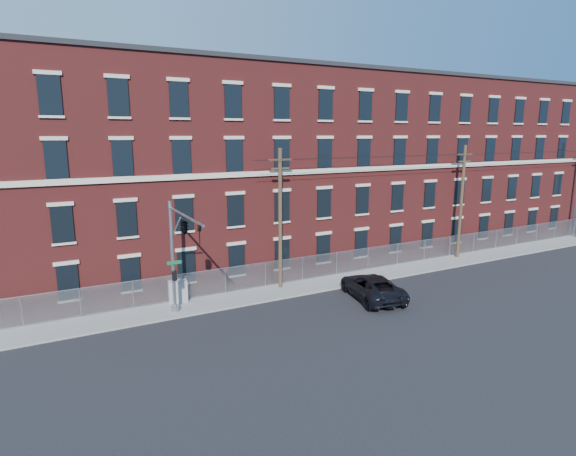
# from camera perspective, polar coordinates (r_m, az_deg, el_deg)

# --- Properties ---
(ground) EXTENTS (140.00, 140.00, 0.00)m
(ground) POSITION_cam_1_polar(r_m,az_deg,el_deg) (28.69, 0.62, -11.23)
(ground) COLOR black
(ground) RESTS_ON ground
(sidewalk) EXTENTS (65.00, 3.00, 0.12)m
(sidewalk) POSITION_cam_1_polar(r_m,az_deg,el_deg) (39.08, 12.72, -5.19)
(sidewalk) COLOR gray
(sidewalk) RESTS_ON ground
(mill_building) EXTENTS (55.30, 14.32, 16.30)m
(mill_building) POSITION_cam_1_polar(r_m,az_deg,el_deg) (44.70, 5.68, 7.66)
(mill_building) COLOR maroon
(mill_building) RESTS_ON ground
(chain_link_fence) EXTENTS (59.06, 0.06, 1.85)m
(chain_link_fence) POSITION_cam_1_polar(r_m,az_deg,el_deg) (39.76, 11.57, -3.36)
(chain_link_fence) COLOR #A5A8AD
(chain_link_fence) RESTS_ON ground
(traffic_signal_mast) EXTENTS (0.90, 6.75, 7.00)m
(traffic_signal_mast) POSITION_cam_1_polar(r_m,az_deg,el_deg) (26.89, -12.93, -1.03)
(traffic_signal_mast) COLOR #9EA0A5
(traffic_signal_mast) RESTS_ON ground
(utility_pole_near) EXTENTS (1.80, 0.28, 10.00)m
(utility_pole_near) POSITION_cam_1_polar(r_m,az_deg,el_deg) (32.86, -0.96, 1.42)
(utility_pole_near) COLOR #4B3725
(utility_pole_near) RESTS_ON ground
(utility_pole_mid) EXTENTS (1.80, 0.28, 10.00)m
(utility_pole_mid) POSITION_cam_1_polar(r_m,az_deg,el_deg) (43.95, 20.48, 3.25)
(utility_pole_mid) COLOR #4B3725
(utility_pole_mid) RESTS_ON ground
(overhead_wires) EXTENTS (40.00, 0.62, 0.62)m
(overhead_wires) POSITION_cam_1_polar(r_m,az_deg,el_deg) (43.62, 20.83, 8.17)
(overhead_wires) COLOR black
(overhead_wires) RESTS_ON ground
(pickup_truck) EXTENTS (3.89, 6.37, 1.65)m
(pickup_truck) POSITION_cam_1_polar(r_m,az_deg,el_deg) (32.49, 10.24, -7.10)
(pickup_truck) COLOR black
(pickup_truck) RESTS_ON ground
(utility_cabinet) EXTENTS (1.26, 0.74, 1.49)m
(utility_cabinet) POSITION_cam_1_polar(r_m,az_deg,el_deg) (31.81, -13.33, -7.56)
(utility_cabinet) COLOR gray
(utility_cabinet) RESTS_ON sidewalk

